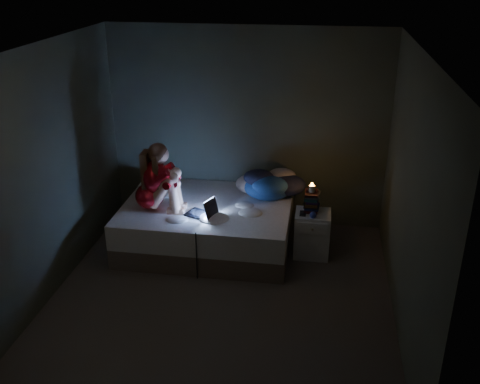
% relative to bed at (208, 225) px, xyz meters
% --- Properties ---
extents(floor, '(3.60, 3.80, 0.02)m').
position_rel_bed_xyz_m(floor, '(0.37, -1.10, -0.29)').
color(floor, '#483D39').
rests_on(floor, ground).
extents(ceiling, '(3.60, 3.80, 0.02)m').
position_rel_bed_xyz_m(ceiling, '(0.37, -1.10, 2.33)').
color(ceiling, silver).
rests_on(ceiling, ground).
extents(wall_back, '(3.60, 0.02, 2.60)m').
position_rel_bed_xyz_m(wall_back, '(0.37, 0.81, 1.02)').
color(wall_back, '#4B513C').
rests_on(wall_back, ground).
extents(wall_front, '(3.60, 0.02, 2.60)m').
position_rel_bed_xyz_m(wall_front, '(0.37, -3.01, 1.02)').
color(wall_front, '#4B513C').
rests_on(wall_front, ground).
extents(wall_left, '(0.02, 3.80, 2.60)m').
position_rel_bed_xyz_m(wall_left, '(-1.44, -1.10, 1.02)').
color(wall_left, '#4B513C').
rests_on(wall_left, ground).
extents(wall_right, '(0.02, 3.80, 2.60)m').
position_rel_bed_xyz_m(wall_right, '(2.18, -1.10, 1.02)').
color(wall_right, '#4B513C').
rests_on(wall_right, ground).
extents(bed, '(2.03, 1.53, 0.56)m').
position_rel_bed_xyz_m(bed, '(0.00, 0.00, 0.00)').
color(bed, beige).
rests_on(bed, ground).
extents(pillow, '(0.45, 0.32, 0.13)m').
position_rel_bed_xyz_m(pillow, '(-0.69, 0.29, 0.35)').
color(pillow, white).
rests_on(pillow, bed).
extents(woman, '(0.54, 0.37, 0.84)m').
position_rel_bed_xyz_m(woman, '(-0.64, -0.23, 0.70)').
color(woman, '#91000E').
rests_on(woman, bed).
extents(laptop, '(0.41, 0.35, 0.24)m').
position_rel_bed_xyz_m(laptop, '(-0.01, -0.30, 0.40)').
color(laptop, black).
rests_on(laptop, bed).
extents(clothes_pile, '(0.65, 0.53, 0.38)m').
position_rel_bed_xyz_m(clothes_pile, '(0.70, 0.36, 0.47)').
color(clothes_pile, navy).
rests_on(clothes_pile, bed).
extents(nightstand, '(0.42, 0.37, 0.56)m').
position_rel_bed_xyz_m(nightstand, '(1.29, -0.03, -0.00)').
color(nightstand, silver).
rests_on(nightstand, ground).
extents(book_stack, '(0.19, 0.25, 0.25)m').
position_rel_bed_xyz_m(book_stack, '(1.26, 0.04, 0.40)').
color(book_stack, black).
rests_on(book_stack, nightstand).
extents(candle, '(0.07, 0.07, 0.08)m').
position_rel_bed_xyz_m(candle, '(1.26, 0.04, 0.56)').
color(candle, beige).
rests_on(candle, book_stack).
extents(phone, '(0.07, 0.14, 0.01)m').
position_rel_bed_xyz_m(phone, '(1.17, -0.08, 0.28)').
color(phone, black).
rests_on(phone, nightstand).
extents(blue_orb, '(0.08, 0.08, 0.08)m').
position_rel_bed_xyz_m(blue_orb, '(1.29, -0.17, 0.32)').
color(blue_orb, '#2D3A94').
rests_on(blue_orb, nightstand).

